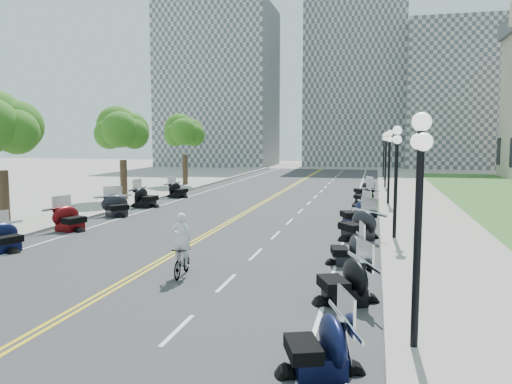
# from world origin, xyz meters

# --- Properties ---
(ground) EXTENTS (160.00, 160.00, 0.00)m
(ground) POSITION_xyz_m (0.00, 0.00, 0.00)
(ground) COLOR gray
(road) EXTENTS (16.00, 90.00, 0.01)m
(road) POSITION_xyz_m (0.00, 10.00, 0.00)
(road) COLOR #333335
(road) RESTS_ON ground
(centerline_yellow_a) EXTENTS (0.12, 90.00, 0.00)m
(centerline_yellow_a) POSITION_xyz_m (-0.12, 10.00, 0.01)
(centerline_yellow_a) COLOR yellow
(centerline_yellow_a) RESTS_ON road
(centerline_yellow_b) EXTENTS (0.12, 90.00, 0.00)m
(centerline_yellow_b) POSITION_xyz_m (0.12, 10.00, 0.01)
(centerline_yellow_b) COLOR yellow
(centerline_yellow_b) RESTS_ON road
(edge_line_north) EXTENTS (0.12, 90.00, 0.00)m
(edge_line_north) POSITION_xyz_m (6.40, 10.00, 0.01)
(edge_line_north) COLOR white
(edge_line_north) RESTS_ON road
(edge_line_south) EXTENTS (0.12, 90.00, 0.00)m
(edge_line_south) POSITION_xyz_m (-6.40, 10.00, 0.01)
(edge_line_south) COLOR white
(edge_line_south) RESTS_ON road
(lane_dash_4) EXTENTS (0.12, 2.00, 0.00)m
(lane_dash_4) POSITION_xyz_m (3.20, -8.00, 0.01)
(lane_dash_4) COLOR white
(lane_dash_4) RESTS_ON road
(lane_dash_5) EXTENTS (0.12, 2.00, 0.00)m
(lane_dash_5) POSITION_xyz_m (3.20, -4.00, 0.01)
(lane_dash_5) COLOR white
(lane_dash_5) RESTS_ON road
(lane_dash_6) EXTENTS (0.12, 2.00, 0.00)m
(lane_dash_6) POSITION_xyz_m (3.20, 0.00, 0.01)
(lane_dash_6) COLOR white
(lane_dash_6) RESTS_ON road
(lane_dash_7) EXTENTS (0.12, 2.00, 0.00)m
(lane_dash_7) POSITION_xyz_m (3.20, 4.00, 0.01)
(lane_dash_7) COLOR white
(lane_dash_7) RESTS_ON road
(lane_dash_8) EXTENTS (0.12, 2.00, 0.00)m
(lane_dash_8) POSITION_xyz_m (3.20, 8.00, 0.01)
(lane_dash_8) COLOR white
(lane_dash_8) RESTS_ON road
(lane_dash_9) EXTENTS (0.12, 2.00, 0.00)m
(lane_dash_9) POSITION_xyz_m (3.20, 12.00, 0.01)
(lane_dash_9) COLOR white
(lane_dash_9) RESTS_ON road
(lane_dash_10) EXTENTS (0.12, 2.00, 0.00)m
(lane_dash_10) POSITION_xyz_m (3.20, 16.00, 0.01)
(lane_dash_10) COLOR white
(lane_dash_10) RESTS_ON road
(lane_dash_11) EXTENTS (0.12, 2.00, 0.00)m
(lane_dash_11) POSITION_xyz_m (3.20, 20.00, 0.01)
(lane_dash_11) COLOR white
(lane_dash_11) RESTS_ON road
(lane_dash_12) EXTENTS (0.12, 2.00, 0.00)m
(lane_dash_12) POSITION_xyz_m (3.20, 24.00, 0.01)
(lane_dash_12) COLOR white
(lane_dash_12) RESTS_ON road
(lane_dash_13) EXTENTS (0.12, 2.00, 0.00)m
(lane_dash_13) POSITION_xyz_m (3.20, 28.00, 0.01)
(lane_dash_13) COLOR white
(lane_dash_13) RESTS_ON road
(lane_dash_14) EXTENTS (0.12, 2.00, 0.00)m
(lane_dash_14) POSITION_xyz_m (3.20, 32.00, 0.01)
(lane_dash_14) COLOR white
(lane_dash_14) RESTS_ON road
(lane_dash_15) EXTENTS (0.12, 2.00, 0.00)m
(lane_dash_15) POSITION_xyz_m (3.20, 36.00, 0.01)
(lane_dash_15) COLOR white
(lane_dash_15) RESTS_ON road
(lane_dash_16) EXTENTS (0.12, 2.00, 0.00)m
(lane_dash_16) POSITION_xyz_m (3.20, 40.00, 0.01)
(lane_dash_16) COLOR white
(lane_dash_16) RESTS_ON road
(lane_dash_17) EXTENTS (0.12, 2.00, 0.00)m
(lane_dash_17) POSITION_xyz_m (3.20, 44.00, 0.01)
(lane_dash_17) COLOR white
(lane_dash_17) RESTS_ON road
(lane_dash_18) EXTENTS (0.12, 2.00, 0.00)m
(lane_dash_18) POSITION_xyz_m (3.20, 48.00, 0.01)
(lane_dash_18) COLOR white
(lane_dash_18) RESTS_ON road
(lane_dash_19) EXTENTS (0.12, 2.00, 0.00)m
(lane_dash_19) POSITION_xyz_m (3.20, 52.00, 0.01)
(lane_dash_19) COLOR white
(lane_dash_19) RESTS_ON road
(sidewalk_north) EXTENTS (5.00, 90.00, 0.15)m
(sidewalk_north) POSITION_xyz_m (10.50, 10.00, 0.07)
(sidewalk_north) COLOR #9E9991
(sidewalk_north) RESTS_ON ground
(sidewalk_south) EXTENTS (5.00, 90.00, 0.15)m
(sidewalk_south) POSITION_xyz_m (-10.50, 10.00, 0.07)
(sidewalk_south) COLOR #9E9991
(sidewalk_south) RESTS_ON ground
(distant_block_a) EXTENTS (18.00, 14.00, 26.00)m
(distant_block_a) POSITION_xyz_m (-18.00, 62.00, 13.00)
(distant_block_a) COLOR gray
(distant_block_a) RESTS_ON ground
(distant_block_b) EXTENTS (16.00, 12.00, 30.00)m
(distant_block_b) POSITION_xyz_m (4.00, 68.00, 15.00)
(distant_block_b) COLOR gray
(distant_block_b) RESTS_ON ground
(distant_block_c) EXTENTS (20.00, 14.00, 22.00)m
(distant_block_c) POSITION_xyz_m (22.00, 65.00, 11.00)
(distant_block_c) COLOR gray
(distant_block_c) RESTS_ON ground
(street_lamp_1) EXTENTS (0.50, 1.20, 4.90)m
(street_lamp_1) POSITION_xyz_m (8.60, -8.00, 2.60)
(street_lamp_1) COLOR black
(street_lamp_1) RESTS_ON sidewalk_north
(street_lamp_2) EXTENTS (0.50, 1.20, 4.90)m
(street_lamp_2) POSITION_xyz_m (8.60, 4.00, 2.60)
(street_lamp_2) COLOR black
(street_lamp_2) RESTS_ON sidewalk_north
(street_lamp_3) EXTENTS (0.50, 1.20, 4.90)m
(street_lamp_3) POSITION_xyz_m (8.60, 16.00, 2.60)
(street_lamp_3) COLOR black
(street_lamp_3) RESTS_ON sidewalk_north
(street_lamp_4) EXTENTS (0.50, 1.20, 4.90)m
(street_lamp_4) POSITION_xyz_m (8.60, 28.00, 2.60)
(street_lamp_4) COLOR black
(street_lamp_4) RESTS_ON sidewalk_north
(street_lamp_5) EXTENTS (0.50, 1.20, 4.90)m
(street_lamp_5) POSITION_xyz_m (8.60, 40.00, 2.60)
(street_lamp_5) COLOR black
(street_lamp_5) RESTS_ON sidewalk_north
(tree_2) EXTENTS (4.80, 4.80, 9.20)m
(tree_2) POSITION_xyz_m (-10.00, 2.00, 4.75)
(tree_2) COLOR #235619
(tree_2) RESTS_ON sidewalk_south
(tree_3) EXTENTS (4.80, 4.80, 9.20)m
(tree_3) POSITION_xyz_m (-10.00, 14.00, 4.75)
(tree_3) COLOR #235619
(tree_3) RESTS_ON sidewalk_south
(tree_4) EXTENTS (4.80, 4.80, 9.20)m
(tree_4) POSITION_xyz_m (-10.00, 26.00, 4.75)
(tree_4) COLOR #235619
(tree_4) RESTS_ON sidewalk_south
(motorcycle_n_3) EXTENTS (2.42, 2.42, 1.32)m
(motorcycle_n_3) POSITION_xyz_m (6.72, -9.45, 0.66)
(motorcycle_n_3) COLOR black
(motorcycle_n_3) RESTS_ON road
(motorcycle_n_4) EXTENTS (2.68, 2.68, 1.42)m
(motorcycle_n_4) POSITION_xyz_m (6.95, -5.08, 0.71)
(motorcycle_n_4) COLOR black
(motorcycle_n_4) RESTS_ON road
(motorcycle_n_5) EXTENTS (2.10, 2.10, 1.25)m
(motorcycle_n_5) POSITION_xyz_m (6.80, -0.74, 0.63)
(motorcycle_n_5) COLOR black
(motorcycle_n_5) RESTS_ON road
(motorcycle_n_6) EXTENTS (3.04, 3.04, 1.52)m
(motorcycle_n_6) POSITION_xyz_m (7.01, 3.89, 0.76)
(motorcycle_n_6) COLOR black
(motorcycle_n_6) RESTS_ON road
(motorcycle_n_7) EXTENTS (2.76, 2.76, 1.48)m
(motorcycle_n_7) POSITION_xyz_m (6.75, 7.56, 0.74)
(motorcycle_n_7) COLOR black
(motorcycle_n_7) RESTS_ON road
(motorcycle_n_8) EXTENTS (1.84, 1.84, 1.24)m
(motorcycle_n_8) POSITION_xyz_m (6.95, 11.44, 0.62)
(motorcycle_n_8) COLOR black
(motorcycle_n_8) RESTS_ON road
(motorcycle_n_9) EXTENTS (2.47, 2.47, 1.25)m
(motorcycle_n_9) POSITION_xyz_m (6.99, 16.50, 0.62)
(motorcycle_n_9) COLOR black
(motorcycle_n_9) RESTS_ON road
(motorcycle_n_10) EXTENTS (2.53, 2.53, 1.30)m
(motorcycle_n_10) POSITION_xyz_m (6.85, 20.62, 0.65)
(motorcycle_n_10) COLOR black
(motorcycle_n_10) RESTS_ON road
(motorcycle_s_5) EXTENTS (2.41, 2.41, 1.31)m
(motorcycle_s_5) POSITION_xyz_m (-6.82, -1.83, 0.65)
(motorcycle_s_5) COLOR black
(motorcycle_s_5) RESTS_ON road
(motorcycle_s_6) EXTENTS (2.48, 2.48, 1.40)m
(motorcycle_s_6) POSITION_xyz_m (-6.92, 2.78, 0.70)
(motorcycle_s_6) COLOR #590A0C
(motorcycle_s_6) RESTS_ON road
(motorcycle_s_7) EXTENTS (2.84, 2.84, 1.41)m
(motorcycle_s_7) POSITION_xyz_m (-7.00, 7.50, 0.70)
(motorcycle_s_7) COLOR black
(motorcycle_s_7) RESTS_ON road
(motorcycle_s_8) EXTENTS (2.20, 2.20, 1.50)m
(motorcycle_s_8) POSITION_xyz_m (-7.07, 11.44, 0.75)
(motorcycle_s_8) COLOR black
(motorcycle_s_8) RESTS_ON road
(motorcycle_s_9) EXTENTS (2.25, 2.25, 1.34)m
(motorcycle_s_9) POSITION_xyz_m (-7.04, 16.97, 0.67)
(motorcycle_s_9) COLOR black
(motorcycle_s_9) RESTS_ON road
(bicycle) EXTENTS (0.63, 1.74, 1.02)m
(bicycle) POSITION_xyz_m (1.55, -3.59, 0.51)
(bicycle) COLOR #A51414
(bicycle) RESTS_ON road
(cyclist_rider) EXTENTS (0.65, 0.43, 1.79)m
(cyclist_rider) POSITION_xyz_m (1.55, -3.59, 1.92)
(cyclist_rider) COLOR white
(cyclist_rider) RESTS_ON bicycle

